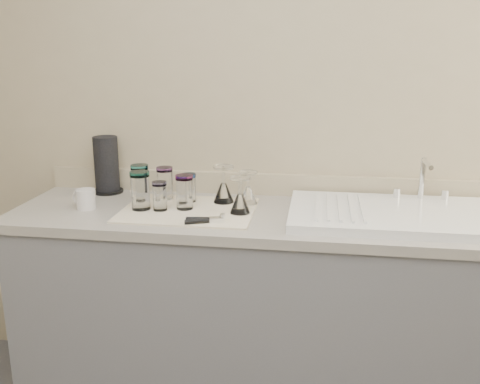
% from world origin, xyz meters
% --- Properties ---
extents(room_envelope, '(3.54, 3.50, 2.52)m').
position_xyz_m(room_envelope, '(0.00, 0.00, 1.56)').
color(room_envelope, '#505055').
rests_on(room_envelope, ground).
extents(counter_unit, '(2.06, 0.62, 0.90)m').
position_xyz_m(counter_unit, '(0.00, 1.20, 0.45)').
color(counter_unit, slate).
rests_on(counter_unit, ground).
extents(sink_unit, '(0.82, 0.50, 0.22)m').
position_xyz_m(sink_unit, '(0.55, 1.20, 0.92)').
color(sink_unit, white).
rests_on(sink_unit, counter_unit).
extents(dish_towel, '(0.55, 0.42, 0.01)m').
position_xyz_m(dish_towel, '(-0.28, 1.18, 0.90)').
color(dish_towel, white).
rests_on(dish_towel, counter_unit).
extents(tumbler_teal, '(0.08, 0.08, 0.16)m').
position_xyz_m(tumbler_teal, '(-0.53, 1.30, 0.99)').
color(tumbler_teal, white).
rests_on(tumbler_teal, dish_towel).
extents(tumbler_cyan, '(0.07, 0.07, 0.14)m').
position_xyz_m(tumbler_cyan, '(-0.43, 1.32, 0.98)').
color(tumbler_cyan, white).
rests_on(tumbler_cyan, dish_towel).
extents(tumbler_purple, '(0.06, 0.06, 0.12)m').
position_xyz_m(tumbler_purple, '(-0.31, 1.30, 0.97)').
color(tumbler_purple, white).
rests_on(tumbler_purple, dish_towel).
extents(tumbler_magenta, '(0.08, 0.08, 0.16)m').
position_xyz_m(tumbler_magenta, '(-0.48, 1.15, 0.99)').
color(tumbler_magenta, white).
rests_on(tumbler_magenta, dish_towel).
extents(tumbler_blue, '(0.06, 0.06, 0.12)m').
position_xyz_m(tumbler_blue, '(-0.40, 1.15, 0.97)').
color(tumbler_blue, white).
rests_on(tumbler_blue, dish_towel).
extents(tumbler_lavender, '(0.07, 0.07, 0.15)m').
position_xyz_m(tumbler_lavender, '(-0.30, 1.19, 0.98)').
color(tumbler_lavender, white).
rests_on(tumbler_lavender, dish_towel).
extents(goblet_back_left, '(0.09, 0.09, 0.16)m').
position_xyz_m(goblet_back_left, '(-0.16, 1.31, 0.96)').
color(goblet_back_left, white).
rests_on(goblet_back_left, dish_towel).
extents(goblet_back_right, '(0.08, 0.08, 0.14)m').
position_xyz_m(goblet_back_right, '(-0.05, 1.30, 0.96)').
color(goblet_back_right, white).
rests_on(goblet_back_right, dish_towel).
extents(goblet_front_right, '(0.08, 0.08, 0.15)m').
position_xyz_m(goblet_front_right, '(-0.06, 1.16, 0.96)').
color(goblet_front_right, white).
rests_on(goblet_front_right, dish_towel).
extents(can_opener, '(0.15, 0.08, 0.02)m').
position_xyz_m(can_opener, '(-0.18, 1.02, 0.92)').
color(can_opener, silver).
rests_on(can_opener, dish_towel).
extents(white_mug, '(0.12, 0.10, 0.08)m').
position_xyz_m(white_mug, '(-0.73, 1.15, 0.94)').
color(white_mug, silver).
rests_on(white_mug, counter_unit).
extents(paper_towel_roll, '(0.14, 0.14, 0.27)m').
position_xyz_m(paper_towel_roll, '(-0.73, 1.42, 1.03)').
color(paper_towel_roll, black).
rests_on(paper_towel_roll, counter_unit).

